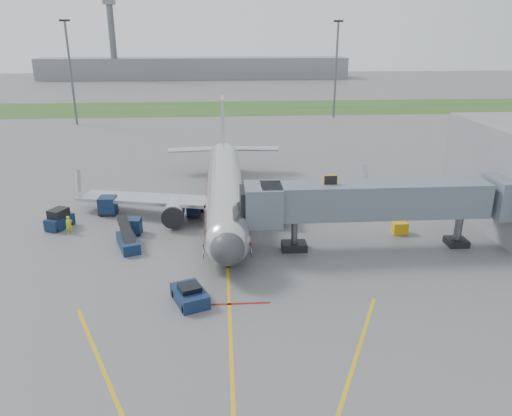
{
  "coord_description": "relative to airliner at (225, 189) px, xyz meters",
  "views": [
    {
      "loc": [
        -0.31,
        -35.5,
        18.71
      ],
      "look_at": [
        2.75,
        7.41,
        3.2
      ],
      "focal_mm": 35.0,
      "sensor_mm": 36.0,
      "label": 1
    }
  ],
  "objects": [
    {
      "name": "apron_markings",
      "position": [
        -0.0,
        -22.65,
        -2.64
      ],
      "size": [
        21.52,
        50.0,
        0.01
      ],
      "color": "gold",
      "rests_on": "ground"
    },
    {
      "name": "ground",
      "position": [
        -0.0,
        -15.25,
        -2.65
      ],
      "size": [
        400.0,
        400.0,
        0.0
      ],
      "primitive_type": "plane",
      "color": "#565659",
      "rests_on": "ground"
    },
    {
      "name": "ground_power_cart",
      "position": [
        16.72,
        -7.25,
        -2.09
      ],
      "size": [
        1.43,
        0.97,
        1.13
      ],
      "color": "#E0A70D",
      "rests_on": "ground"
    },
    {
      "name": "airliner",
      "position": [
        0.0,
        0.0,
        0.0
      ],
      "size": [
        32.1,
        35.67,
        10.25
      ],
      "color": "silver",
      "rests_on": "ground"
    },
    {
      "name": "grass_strip",
      "position": [
        -0.0,
        74.75,
        -2.64
      ],
      "size": [
        300.0,
        25.0,
        0.01
      ],
      "primitive_type": "cube",
      "color": "#2D4C1E",
      "rests_on": "ground"
    },
    {
      "name": "baggage_cart_b",
      "position": [
        -12.5,
        0.22,
        -1.66
      ],
      "size": [
        1.87,
        1.87,
        1.94
      ],
      "color": "#0C1C36",
      "rests_on": "ground"
    },
    {
      "name": "light_mast_left",
      "position": [
        -30.0,
        54.75,
        8.13
      ],
      "size": [
        2.0,
        0.44,
        20.4
      ],
      "color": "#595B60",
      "rests_on": "ground"
    },
    {
      "name": "pushback_tug",
      "position": [
        -2.83,
        -18.75,
        -2.08
      ],
      "size": [
        3.06,
        3.77,
        1.36
      ],
      "color": "#0C1C36",
      "rests_on": "ground"
    },
    {
      "name": "ramp_worker",
      "position": [
        -15.12,
        -4.94,
        -1.75
      ],
      "size": [
        0.77,
        0.65,
        1.79
      ],
      "primitive_type": "imported",
      "rotation": [
        0.0,
        0.0,
        0.41
      ],
      "color": "#BED619",
      "rests_on": "ground"
    },
    {
      "name": "distant_terminal",
      "position": [
        -10.0,
        154.75,
        1.35
      ],
      "size": [
        120.0,
        14.0,
        8.0
      ],
      "primitive_type": "cube",
      "color": "slate",
      "rests_on": "ground"
    },
    {
      "name": "belt_loader",
      "position": [
        -8.91,
        -8.74,
        -2.08
      ],
      "size": [
        2.78,
        4.85,
        2.29
      ],
      "color": "#0C1C36",
      "rests_on": "ground"
    },
    {
      "name": "baggage_tug",
      "position": [
        -16.51,
        -3.38,
        -1.77
      ],
      "size": [
        2.52,
        3.18,
        1.98
      ],
      "color": "#0C1C36",
      "rests_on": "ground"
    },
    {
      "name": "light_mast_right",
      "position": [
        25.0,
        59.75,
        8.13
      ],
      "size": [
        2.0,
        0.44,
        20.4
      ],
      "color": "#595B60",
      "rests_on": "ground"
    },
    {
      "name": "baggage_cart_c",
      "position": [
        -8.9,
        -5.5,
        -1.84
      ],
      "size": [
        1.56,
        1.56,
        1.59
      ],
      "color": "#0C1C36",
      "rests_on": "ground"
    },
    {
      "name": "control_tower",
      "position": [
        -40.0,
        149.75,
        14.68
      ],
      "size": [
        4.0,
        4.0,
        30.0
      ],
      "color": "#595B60",
      "rests_on": "ground"
    },
    {
      "name": "baggage_cart_a",
      "position": [
        -3.36,
        -1.02,
        -1.89
      ],
      "size": [
        1.54,
        1.54,
        1.48
      ],
      "color": "#0C1C36",
      "rests_on": "ground"
    },
    {
      "name": "jet_bridge",
      "position": [
        12.86,
        -10.25,
        1.82
      ],
      "size": [
        25.3,
        4.0,
        6.9
      ],
      "color": "slate",
      "rests_on": "ground"
    }
  ]
}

